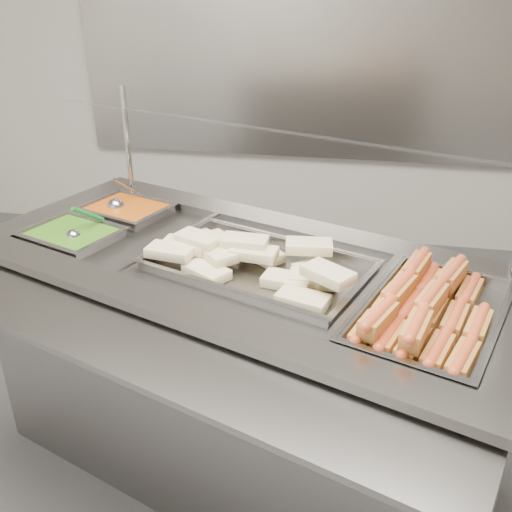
% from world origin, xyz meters
% --- Properties ---
extents(back_panel, '(3.00, 0.04, 1.20)m').
position_xyz_m(back_panel, '(0.00, 2.45, 1.20)').
color(back_panel, gray).
rests_on(back_panel, ground).
extents(steam_counter, '(1.99, 1.40, 0.87)m').
position_xyz_m(steam_counter, '(-0.02, 0.34, 0.43)').
color(steam_counter, gray).
rests_on(steam_counter, ground).
extents(tray_rail, '(1.72, 0.93, 0.05)m').
position_xyz_m(tray_rail, '(-0.19, -0.12, 0.82)').
color(tray_rail, gray).
rests_on(tray_rail, steam_counter).
extents(sneeze_guard, '(1.60, 0.83, 0.43)m').
position_xyz_m(sneeze_guard, '(0.06, 0.54, 1.22)').
color(sneeze_guard, silver).
rests_on(sneeze_guard, steam_counter).
extents(pan_hotdogs, '(0.50, 0.62, 0.10)m').
position_xyz_m(pan_hotdogs, '(0.55, 0.13, 0.83)').
color(pan_hotdogs, gray).
rests_on(pan_hotdogs, steam_counter).
extents(pan_wraps, '(0.75, 0.60, 0.07)m').
position_xyz_m(pan_wraps, '(0.04, 0.32, 0.84)').
color(pan_wraps, gray).
rests_on(pan_wraps, steam_counter).
extents(pan_beans, '(0.35, 0.32, 0.10)m').
position_xyz_m(pan_beans, '(-0.55, 0.69, 0.83)').
color(pan_beans, gray).
rests_on(pan_beans, steam_counter).
extents(pan_peas, '(0.35, 0.32, 0.10)m').
position_xyz_m(pan_peas, '(-0.65, 0.43, 0.83)').
color(pan_peas, gray).
rests_on(pan_peas, steam_counter).
extents(hotdogs_in_buns, '(0.39, 0.56, 0.11)m').
position_xyz_m(hotdogs_in_buns, '(0.53, 0.12, 0.87)').
color(hotdogs_in_buns, '#96521F').
rests_on(hotdogs_in_buns, pan_hotdogs).
extents(tortilla_wraps, '(0.67, 0.46, 0.09)m').
position_xyz_m(tortilla_wraps, '(0.00, 0.32, 0.89)').
color(tortilla_wraps, beige).
rests_on(tortilla_wraps, pan_wraps).
extents(ladle, '(0.09, 0.18, 0.15)m').
position_xyz_m(ladle, '(-0.59, 0.69, 0.88)').
color(ladle, '#B0B0B5').
rests_on(ladle, pan_beans).
extents(serving_spoon, '(0.09, 0.17, 0.13)m').
position_xyz_m(serving_spoon, '(-0.62, 0.41, 0.88)').
color(serving_spoon, '#B0B0B5').
rests_on(serving_spoon, pan_peas).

